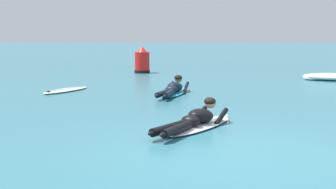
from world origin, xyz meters
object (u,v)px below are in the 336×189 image
object	(u,v)px
surfer_near	(197,121)
channel_marker_buoy	(142,62)
surfer_far	(174,90)
drifting_surfboard	(65,90)

from	to	relation	value
surfer_near	channel_marker_buoy	world-z (taller)	channel_marker_buoy
surfer_near	surfer_far	bearing A→B (deg)	96.67
drifting_surfboard	channel_marker_buoy	xyz separation A→B (m)	(1.62, 6.29, 0.41)
drifting_surfboard	surfer_near	bearing A→B (deg)	-55.03
surfer_far	drifting_surfboard	distance (m)	3.18
drifting_surfboard	channel_marker_buoy	bearing A→B (deg)	75.58
surfer_near	channel_marker_buoy	xyz separation A→B (m)	(-2.03, 11.50, 0.31)
drifting_surfboard	channel_marker_buoy	size ratio (longest dim) A/B	1.72
surfer_near	channel_marker_buoy	distance (m)	11.69
surfer_far	channel_marker_buoy	xyz separation A→B (m)	(-1.50, 6.93, 0.30)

